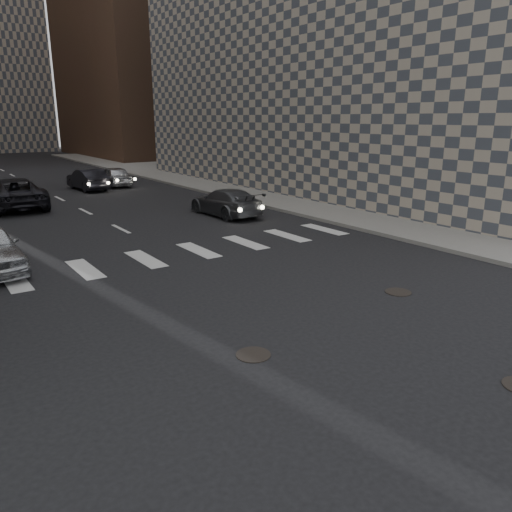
{
  "coord_description": "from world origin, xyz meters",
  "views": [
    {
      "loc": [
        -7.1,
        -6.22,
        4.54
      ],
      "look_at": [
        -0.43,
        3.36,
        1.3
      ],
      "focal_mm": 35.0,
      "sensor_mm": 36.0,
      "label": 1
    }
  ],
  "objects": [
    {
      "name": "ground",
      "position": [
        0.0,
        0.0,
        0.0
      ],
      "size": [
        160.0,
        160.0,
        0.0
      ],
      "primitive_type": "plane",
      "color": "black",
      "rests_on": "ground"
    },
    {
      "name": "manhole_b",
      "position": [
        -2.0,
        1.2,
        0.01
      ],
      "size": [
        0.7,
        0.7,
        0.02
      ],
      "primitive_type": "cylinder",
      "color": "black",
      "rests_on": "ground"
    },
    {
      "name": "manhole_c",
      "position": [
        3.3,
        2.0,
        0.01
      ],
      "size": [
        0.7,
        0.7,
        0.02
      ],
      "primitive_type": "cylinder",
      "color": "black",
      "rests_on": "ground"
    },
    {
      "name": "traffic_car_c",
      "position": [
        -2.71,
        21.95,
        0.78
      ],
      "size": [
        2.76,
        5.71,
        1.57
      ],
      "primitive_type": "imported",
      "rotation": [
        0.0,
        0.0,
        3.11
      ],
      "color": "black",
      "rests_on": "ground"
    },
    {
      "name": "traffic_car_d",
      "position": [
        4.6,
        27.59,
        0.67
      ],
      "size": [
        1.81,
        4.04,
        1.35
      ],
      "primitive_type": "imported",
      "rotation": [
        0.0,
        0.0,
        3.09
      ],
      "color": "silver",
      "rests_on": "ground"
    },
    {
      "name": "traffic_car_e",
      "position": [
        2.5,
        26.69,
        0.68
      ],
      "size": [
        1.72,
        4.24,
        1.37
      ],
      "primitive_type": "imported",
      "rotation": [
        0.0,
        0.0,
        3.21
      ],
      "color": "black",
      "rests_on": "ground"
    },
    {
      "name": "building_right",
      "position": [
        18.49,
        18.49,
        10.98
      ],
      "size": [
        15.0,
        33.0,
        22.0
      ],
      "color": "#ADA08E",
      "rests_on": "ground"
    },
    {
      "name": "tower_right",
      "position": [
        20.0,
        55.0,
        18.0
      ],
      "size": [
        18.0,
        24.0,
        36.0
      ],
      "primitive_type": "cube",
      "color": "brown",
      "rests_on": "ground"
    },
    {
      "name": "traffic_car_b",
      "position": [
        5.25,
        14.08,
        0.65
      ],
      "size": [
        1.93,
        4.49,
        1.29
      ],
      "primitive_type": "imported",
      "rotation": [
        0.0,
        0.0,
        3.17
      ],
      "color": "#505157",
      "rests_on": "ground"
    },
    {
      "name": "sidewalk_right",
      "position": [
        14.5,
        20.0,
        0.07
      ],
      "size": [
        13.0,
        80.0,
        0.15
      ],
      "primitive_type": "cube",
      "color": "gray",
      "rests_on": "ground"
    }
  ]
}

